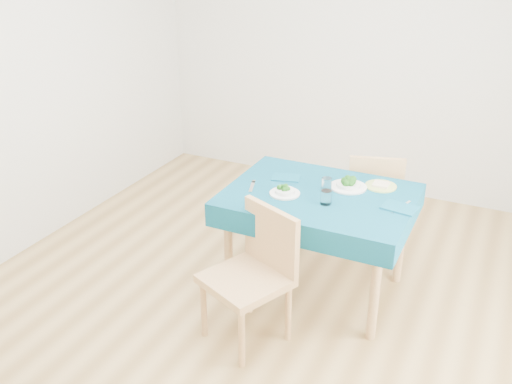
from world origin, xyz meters
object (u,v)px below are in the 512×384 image
at_px(bowl_far, 348,183).
at_px(table, 317,243).
at_px(chair_near, 245,261).
at_px(bowl_near, 285,190).
at_px(chair_far, 373,191).
at_px(side_plate, 381,186).

bearing_deg(bowl_far, table, -129.78).
height_order(chair_near, bowl_near, chair_near).
relative_size(chair_near, bowl_far, 4.52).
bearing_deg(bowl_near, chair_far, 65.40).
relative_size(table, bowl_far, 4.86).
bearing_deg(bowl_far, chair_near, -112.34).
relative_size(bowl_near, side_plate, 0.95).
relative_size(chair_far, bowl_far, 4.02).
relative_size(table, chair_near, 1.08).
xyz_separation_m(chair_near, bowl_far, (0.35, 0.86, 0.23)).
distance_m(chair_near, chair_far, 1.49).
bearing_deg(chair_near, side_plate, 84.21).
xyz_separation_m(bowl_near, side_plate, (0.55, 0.39, -0.03)).
bearing_deg(chair_far, bowl_near, 49.03).
xyz_separation_m(bowl_far, side_plate, (0.20, 0.11, -0.03)).
xyz_separation_m(chair_near, chair_far, (0.40, 1.44, -0.06)).
relative_size(table, side_plate, 5.71).
distance_m(chair_near, side_plate, 1.13).
height_order(chair_far, bowl_near, chair_far).
distance_m(chair_near, bowl_near, 0.62).
bearing_deg(side_plate, chair_far, 108.21).
bearing_deg(chair_near, bowl_near, 113.21).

